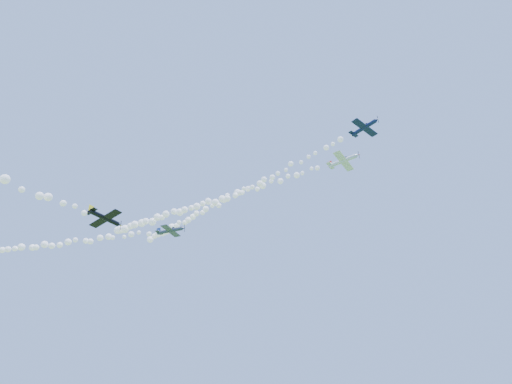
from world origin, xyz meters
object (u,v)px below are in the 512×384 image
Objects in this scene: plane_white at (343,161)px; plane_navy at (365,127)px; plane_grey at (171,231)px; plane_black at (105,218)px.

plane_navy is (9.94, -10.65, -1.00)m from plane_white.
plane_grey is at bearing -163.28° from plane_navy.
plane_black is at bearing -136.22° from plane_navy.
plane_white is 1.09× the size of plane_black.
plane_white is 53.27m from plane_black.
plane_navy is 0.92× the size of plane_black.
plane_black is at bearing -94.22° from plane_grey.
plane_grey is 1.02× the size of plane_black.
plane_white reaches higher than plane_black.
plane_black is (-41.86, -27.45, -18.18)m from plane_navy.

